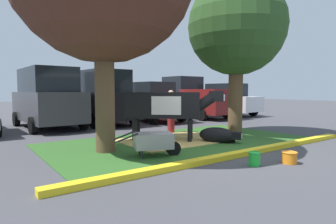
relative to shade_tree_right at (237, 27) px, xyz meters
name	(u,v)px	position (x,y,z in m)	size (l,w,h in m)	color
ground_plane	(218,150)	(-2.50, -1.60, -3.83)	(80.00, 80.00, 0.00)	#424247
grass_island	(181,141)	(-2.52, -0.05, -3.82)	(8.09, 4.43, 0.02)	#2D5B23
curb_yellow	(241,153)	(-2.52, -2.41, -3.77)	(9.29, 0.24, 0.12)	yellow
hay_bedding	(174,140)	(-2.63, 0.21, -3.80)	(3.20, 2.40, 0.04)	tan
shade_tree_right	(237,27)	(0.00, 0.00, 0.00)	(3.47, 3.47, 5.60)	brown
cow_holstein	(166,105)	(-2.83, 0.34, -2.70)	(2.56, 2.40, 1.58)	black
calf_lying	(218,135)	(-1.75, -0.86, -3.59)	(0.97, 1.28, 0.48)	black
person_handler	(171,110)	(-1.76, 1.53, -2.97)	(0.50, 0.34, 1.61)	maroon
wheelbarrow	(154,141)	(-4.32, -1.26, -3.44)	(1.59, 1.01, 0.63)	gray
bucket_green	(254,158)	(-3.02, -3.18, -3.67)	(0.27, 0.27, 0.30)	green
bucket_orange	(289,157)	(-2.24, -3.51, -3.69)	(0.34, 0.34, 0.26)	orange
suv_dark_grey	(47,98)	(-5.08, 5.87, -2.56)	(2.28, 4.68, 2.52)	#3D3D42
suv_black	(100,97)	(-2.68, 5.97, -2.56)	(2.28, 4.68, 2.52)	black
sedan_red	(151,102)	(-0.02, 5.70, -2.84)	(2.17, 4.48, 2.02)	red
pickup_truck_maroon	(192,98)	(3.06, 5.99, -2.71)	(2.40, 5.48, 2.42)	maroon
hatchback_white	(226,100)	(5.68, 5.72, -2.84)	(2.17, 4.48, 2.02)	silver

